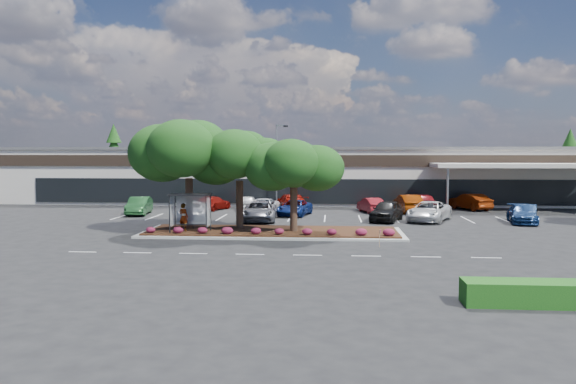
# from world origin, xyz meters

# --- Properties ---
(ground) EXTENTS (160.00, 160.00, 0.00)m
(ground) POSITION_xyz_m (0.00, 0.00, 0.00)
(ground) COLOR black
(ground) RESTS_ON ground
(retail_store) EXTENTS (80.40, 25.20, 6.25)m
(retail_store) POSITION_xyz_m (0.06, 33.91, 3.15)
(retail_store) COLOR beige
(retail_store) RESTS_ON ground
(landscape_island) EXTENTS (18.00, 6.00, 0.26)m
(landscape_island) POSITION_xyz_m (-2.00, 4.00, 0.12)
(landscape_island) COLOR #A2A29D
(landscape_island) RESTS_ON ground
(lane_markings) EXTENTS (33.12, 20.06, 0.01)m
(lane_markings) POSITION_xyz_m (-0.14, 10.42, 0.01)
(lane_markings) COLOR silver
(lane_markings) RESTS_ON ground
(shrub_row) EXTENTS (17.00, 0.80, 0.50)m
(shrub_row) POSITION_xyz_m (-2.00, 1.90, 0.51)
(shrub_row) COLOR maroon
(shrub_row) RESTS_ON landscape_island
(bus_shelter) EXTENTS (2.75, 1.55, 2.59)m
(bus_shelter) POSITION_xyz_m (-7.50, 2.95, 2.31)
(bus_shelter) COLOR black
(bus_shelter) RESTS_ON landscape_island
(island_tree_west) EXTENTS (7.20, 7.20, 7.89)m
(island_tree_west) POSITION_xyz_m (-8.00, 4.50, 4.21)
(island_tree_west) COLOR #133B0F
(island_tree_west) RESTS_ON landscape_island
(island_tree_mid) EXTENTS (6.60, 6.60, 7.32)m
(island_tree_mid) POSITION_xyz_m (-4.50, 5.20, 3.92)
(island_tree_mid) COLOR #133B0F
(island_tree_mid) RESTS_ON landscape_island
(island_tree_east) EXTENTS (5.80, 5.80, 6.50)m
(island_tree_east) POSITION_xyz_m (-0.50, 3.70, 3.51)
(island_tree_east) COLOR #133B0F
(island_tree_east) RESTS_ON landscape_island
(hedge_south_east) EXTENTS (6.00, 1.30, 0.90)m
(hedge_south_east) POSITION_xyz_m (10.00, -13.50, 0.45)
(hedge_south_east) COLOR #104412
(hedge_south_east) RESTS_ON ground
(conifer_north_west) EXTENTS (4.40, 4.40, 10.00)m
(conifer_north_west) POSITION_xyz_m (-30.00, 46.00, 5.00)
(conifer_north_west) COLOR #133B0F
(conifer_north_west) RESTS_ON ground
(conifer_north_east) EXTENTS (3.96, 3.96, 9.00)m
(conifer_north_east) POSITION_xyz_m (34.00, 44.00, 4.50)
(conifer_north_east) COLOR #133B0F
(conifer_north_east) RESTS_ON ground
(person_waiting) EXTENTS (0.82, 0.68, 1.91)m
(person_waiting) POSITION_xyz_m (-8.06, 3.13, 1.22)
(person_waiting) COLOR #594C47
(person_waiting) RESTS_ON landscape_island
(light_pole) EXTENTS (1.43, 0.58, 8.57)m
(light_pole) POSITION_xyz_m (-3.52, 23.11, 3.76)
(light_pole) COLOR #A2A29D
(light_pole) RESTS_ON ground
(survey_stake) EXTENTS (0.07, 0.14, 1.07)m
(survey_stake) POSITION_xyz_m (4.98, -1.00, 0.69)
(survey_stake) COLOR tan
(survey_stake) RESTS_ON ground
(car_0) EXTENTS (2.39, 5.07, 1.60)m
(car_0) POSITION_xyz_m (-15.43, 15.13, 0.80)
(car_0) COLOR #205127
(car_0) RESTS_ON ground
(car_1) EXTENTS (3.14, 5.43, 1.42)m
(car_1) POSITION_xyz_m (-9.74, 12.37, 0.71)
(car_1) COLOR silver
(car_1) RESTS_ON ground
(car_2) EXTENTS (3.09, 5.99, 1.62)m
(car_2) POSITION_xyz_m (-3.86, 11.22, 0.81)
(car_2) COLOR slate
(car_2) RESTS_ON ground
(car_3) EXTENTS (2.85, 5.51, 1.48)m
(car_3) POSITION_xyz_m (-4.13, 15.58, 0.74)
(car_3) COLOR silver
(car_3) RESTS_ON ground
(car_4) EXTENTS (3.26, 5.35, 1.39)m
(car_4) POSITION_xyz_m (-1.23, 15.44, 0.69)
(car_4) COLOR navy
(car_4) RESTS_ON ground
(car_5) EXTENTS (3.52, 5.41, 1.71)m
(car_5) POSITION_xyz_m (6.59, 11.94, 0.86)
(car_5) COLOR black
(car_5) RESTS_ON ground
(car_6) EXTENTS (4.75, 6.42, 1.62)m
(car_6) POSITION_xyz_m (10.09, 12.23, 0.81)
(car_6) COLOR silver
(car_6) RESTS_ON ground
(car_7) EXTENTS (2.81, 5.16, 1.42)m
(car_7) POSITION_xyz_m (17.29, 11.47, 0.71)
(car_7) COLOR navy
(car_7) RESTS_ON ground
(car_8) EXTENTS (3.03, 4.75, 1.48)m
(car_8) POSITION_xyz_m (17.56, 11.48, 0.74)
(car_8) COLOR navy
(car_8) RESTS_ON ground
(car_9) EXTENTS (3.29, 5.06, 1.36)m
(car_9) POSITION_xyz_m (-9.59, 19.74, 0.68)
(car_9) COLOR maroon
(car_9) RESTS_ON ground
(car_10) EXTENTS (2.23, 4.43, 1.45)m
(car_10) POSITION_xyz_m (-10.13, 21.33, 0.72)
(car_10) COLOR black
(car_10) RESTS_ON ground
(car_11) EXTENTS (1.90, 4.30, 1.44)m
(car_11) POSITION_xyz_m (-6.12, 19.96, 0.72)
(car_11) COLOR white
(car_11) RESTS_ON ground
(car_12) EXTENTS (3.95, 6.35, 1.72)m
(car_12) POSITION_xyz_m (-1.80, 18.54, 0.86)
(car_12) COLOR #820901
(car_12) RESTS_ON ground
(car_13) EXTENTS (2.57, 4.48, 1.40)m
(car_13) POSITION_xyz_m (5.76, 18.73, 0.70)
(car_13) COLOR maroon
(car_13) RESTS_ON ground
(car_14) EXTENTS (2.39, 5.36, 1.71)m
(car_14) POSITION_xyz_m (9.25, 18.76, 0.85)
(car_14) COLOR #6C2503
(car_14) RESTS_ON ground
(car_15) EXTENTS (2.29, 5.10, 1.70)m
(car_15) POSITION_xyz_m (10.92, 20.93, 0.85)
(car_15) COLOR maroon
(car_15) RESTS_ON ground
(car_16) EXTENTS (3.58, 5.17, 1.61)m
(car_16) POSITION_xyz_m (15.70, 21.91, 0.81)
(car_16) COLOR #6B2006
(car_16) RESTS_ON ground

